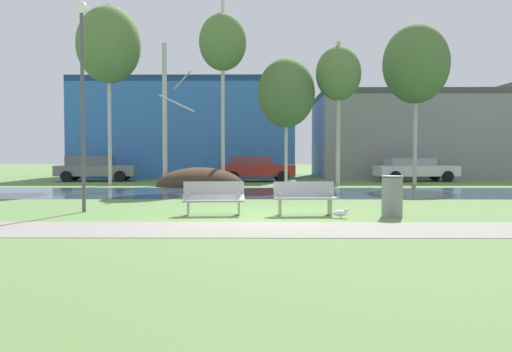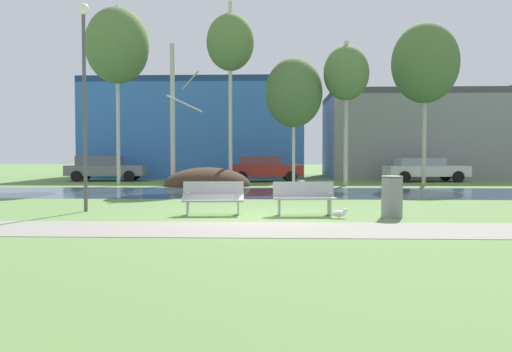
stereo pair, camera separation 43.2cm
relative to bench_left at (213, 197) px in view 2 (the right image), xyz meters
The scene contains 20 objects.
ground_plane 9.55m from the bench_left, 82.80° to the left, with size 120.00×120.00×0.00m, color #5B7F42.
paved_path_strip 3.00m from the bench_left, 66.22° to the right, with size 60.00×2.39×0.01m, color gray.
river_band 8.20m from the bench_left, 81.60° to the left, with size 80.00×6.45×0.01m, color #2D475B.
soil_mound 12.85m from the bench_left, 98.07° to the left, with size 4.36×3.13×1.87m, color #423021.
bench_left is the anchor object (origin of this frame).
bench_right 2.38m from the bench_left, ahead, with size 1.63×0.67×0.87m.
trash_bin 4.59m from the bench_left, ahead, with size 0.55×0.55×1.04m.
seagull 3.31m from the bench_left, 11.59° to the right, with size 0.42×0.16×0.25m.
streetlamp 4.97m from the bench_left, 169.17° to the left, with size 0.32×0.32×5.73m.
birch_far_left 15.99m from the bench_left, 116.05° to the left, with size 3.20×3.20×9.08m.
birch_left 14.28m from the bench_left, 105.07° to the left, with size 1.66×2.91×7.22m.
birch_center_left 14.84m from the bench_left, 92.95° to the left, with size 2.39×2.39×9.26m.
birch_center 14.51m from the bench_left, 79.47° to the left, with size 2.93×2.93×6.48m.
birch_center_right 15.16m from the bench_left, 68.82° to the left, with size 2.28×2.28×7.26m.
birch_right 17.96m from the bench_left, 56.79° to the left, with size 3.43×3.43×8.35m.
parked_van_nearest_grey 19.50m from the bench_left, 116.00° to the left, with size 4.68×2.35×1.49m.
parked_sedan_second_red 17.15m from the bench_left, 86.88° to the left, with size 4.37×2.30×1.46m.
parked_hatch_third_white 20.18m from the bench_left, 59.65° to the left, with size 4.76×2.32×1.38m.
building_blue_store 24.84m from the bench_left, 99.08° to the left, with size 14.58×8.96×6.59m.
building_grey_warehouse 26.25m from the bench_left, 64.72° to the left, with size 11.89×8.87×5.71m.
Camera 2 is at (0.47, -13.47, 1.59)m, focal length 37.75 mm.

